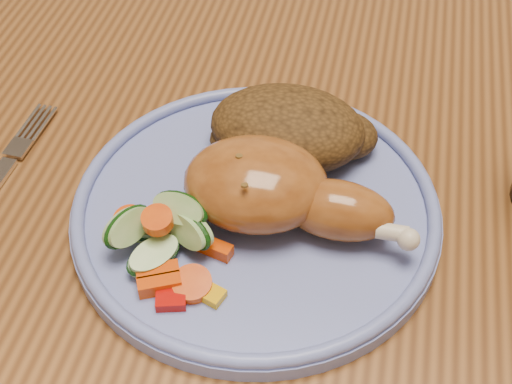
{
  "coord_description": "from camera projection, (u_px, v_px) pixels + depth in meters",
  "views": [
    {
      "loc": [
        -0.03,
        -0.46,
        1.14
      ],
      "look_at": [
        -0.11,
        -0.13,
        0.78
      ],
      "focal_mm": 50.0,
      "sensor_mm": 36.0,
      "label": 1
    }
  ],
  "objects": [
    {
      "name": "vegetable_pile",
      "position": [
        162.0,
        237.0,
        0.48
      ],
      "size": [
        0.1,
        0.09,
        0.05
      ],
      "color": "#A50A05",
      "rests_on": "plate"
    },
    {
      "name": "chicken_leg",
      "position": [
        276.0,
        190.0,
        0.49
      ],
      "size": [
        0.17,
        0.09,
        0.05
      ],
      "color": "#9A5520",
      "rests_on": "plate"
    },
    {
      "name": "plate",
      "position": [
        256.0,
        212.0,
        0.52
      ],
      "size": [
        0.27,
        0.27,
        0.01
      ],
      "primitive_type": "cylinder",
      "color": "#6674BD",
      "rests_on": "dining_table"
    },
    {
      "name": "plate_rim",
      "position": [
        256.0,
        202.0,
        0.51
      ],
      "size": [
        0.26,
        0.26,
        0.01
      ],
      "primitive_type": "torus",
      "color": "#6674BD",
      "rests_on": "plate"
    },
    {
      "name": "rice_pilaf",
      "position": [
        291.0,
        130.0,
        0.54
      ],
      "size": [
        0.13,
        0.09,
        0.05
      ],
      "color": "#4C3013",
      "rests_on": "plate"
    },
    {
      "name": "dining_table",
      "position": [
        397.0,
        194.0,
        0.65
      ],
      "size": [
        0.9,
        1.4,
        0.75
      ],
      "color": "brown",
      "rests_on": "ground"
    }
  ]
}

